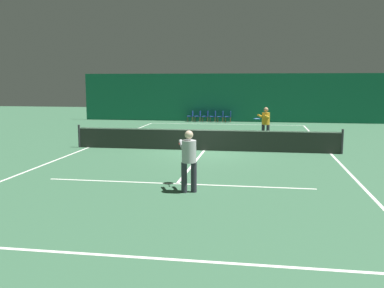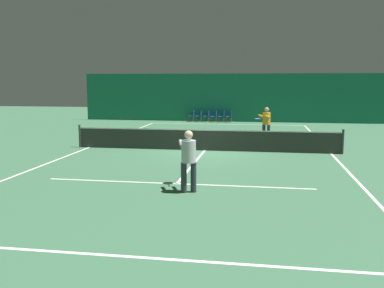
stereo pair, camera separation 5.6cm
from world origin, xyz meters
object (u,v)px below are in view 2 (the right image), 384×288
object	(u,v)px
courtside_chair_1	(200,115)
courtside_chair_3	(215,116)
courtside_chair_4	(222,116)
tennis_net	(205,139)
player_far	(266,122)
courtside_chair_5	(230,116)
courtside_chair_0	(192,115)
player_near	(188,156)
courtside_chair_2	(207,116)

from	to	relation	value
courtside_chair_1	courtside_chair_3	xyz separation A→B (m)	(1.17, 0.00, 0.00)
courtside_chair_4	tennis_net	bearing A→B (deg)	1.98
player_far	courtside_chair_4	world-z (taller)	player_far
courtside_chair_3	courtside_chair_5	world-z (taller)	same
courtside_chair_0	courtside_chair_1	distance (m)	0.58
player_near	courtside_chair_1	xyz separation A→B (m)	(-2.73, 20.85, -0.53)
tennis_net	courtside_chair_0	world-z (taller)	tennis_net
tennis_net	courtside_chair_1	world-z (taller)	tennis_net
tennis_net	courtside_chair_2	xyz separation A→B (m)	(-1.64, 13.56, -0.03)
tennis_net	courtside_chair_2	distance (m)	13.66
courtside_chair_3	courtside_chair_4	bearing A→B (deg)	90.00
player_far	player_near	bearing A→B (deg)	14.62
player_far	courtside_chair_5	size ratio (longest dim) A/B	2.09
tennis_net	courtside_chair_5	size ratio (longest dim) A/B	14.29
player_near	courtside_chair_3	bearing A→B (deg)	-13.62
player_far	courtside_chair_5	world-z (taller)	player_far
tennis_net	courtside_chair_0	bearing A→B (deg)	101.68
courtside_chair_4	courtside_chair_5	xyz separation A→B (m)	(0.58, 0.00, 0.00)
courtside_chair_3	courtside_chair_5	distance (m)	1.17
courtside_chair_0	courtside_chair_1	xyz separation A→B (m)	(0.58, 0.00, 0.00)
player_far	courtside_chair_3	xyz separation A→B (m)	(-3.78, 10.04, -0.54)
tennis_net	courtside_chair_3	xyz separation A→B (m)	(-1.05, 13.56, -0.03)
courtside_chair_5	courtside_chair_4	bearing A→B (deg)	-90.00
player_far	courtside_chair_3	distance (m)	10.74
player_near	courtside_chair_2	bearing A→B (deg)	-12.03
courtside_chair_2	courtside_chair_4	xyz separation A→B (m)	(1.17, 0.00, 0.00)
courtside_chair_2	tennis_net	bearing A→B (deg)	6.88
player_far	courtside_chair_2	size ratio (longest dim) A/B	2.09
player_near	courtside_chair_1	distance (m)	21.04
courtside_chair_1	courtside_chair_0	bearing A→B (deg)	-90.00
courtside_chair_0	courtside_chair_4	world-z (taller)	same
tennis_net	courtside_chair_4	xyz separation A→B (m)	(-0.47, 13.56, -0.03)
tennis_net	player_far	bearing A→B (deg)	52.23
player_near	courtside_chair_4	xyz separation A→B (m)	(-0.98, 20.85, -0.53)
player_near	player_far	distance (m)	11.04
courtside_chair_3	courtside_chair_5	xyz separation A→B (m)	(1.17, 0.00, 0.00)
player_near	courtside_chair_4	bearing A→B (deg)	-15.22
tennis_net	courtside_chair_1	xyz separation A→B (m)	(-2.22, 13.56, -0.03)
courtside_chair_2	courtside_chair_3	xyz separation A→B (m)	(0.58, 0.00, 0.00)
courtside_chair_5	courtside_chair_0	bearing A→B (deg)	-90.00
tennis_net	courtside_chair_5	distance (m)	13.56
player_far	courtside_chair_2	xyz separation A→B (m)	(-4.37, 10.04, -0.54)
player_far	courtside_chair_3	size ratio (longest dim) A/B	2.09
courtside_chair_2	courtside_chair_5	world-z (taller)	same
player_near	courtside_chair_3	distance (m)	20.92
tennis_net	player_far	size ratio (longest dim) A/B	6.82
courtside_chair_0	courtside_chair_2	xyz separation A→B (m)	(1.17, 0.00, 0.00)
player_near	courtside_chair_4	size ratio (longest dim) A/B	2.08
player_near	courtside_chair_0	distance (m)	21.12
courtside_chair_3	courtside_chair_4	distance (m)	0.58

